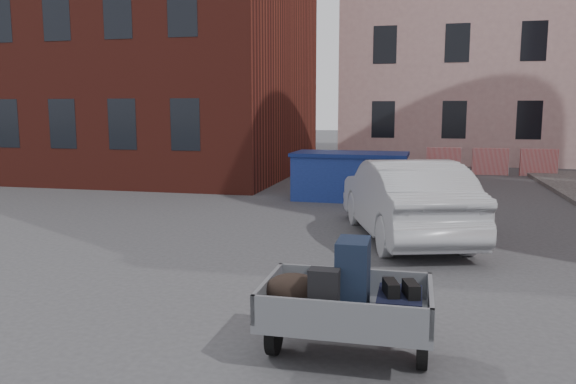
# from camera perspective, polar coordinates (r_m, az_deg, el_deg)

# --- Properties ---
(ground) EXTENTS (120.00, 120.00, 0.00)m
(ground) POSITION_cam_1_polar(r_m,az_deg,el_deg) (7.70, 0.67, -10.00)
(ground) COLOR #38383A
(ground) RESTS_ON ground
(building_pink) EXTENTS (16.00, 8.00, 14.00)m
(building_pink) POSITION_cam_1_polar(r_m,az_deg,el_deg) (29.82, 22.50, 16.57)
(building_pink) COLOR #B88F8D
(building_pink) RESTS_ON ground
(far_building) EXTENTS (6.00, 6.00, 8.00)m
(far_building) POSITION_cam_1_polar(r_m,az_deg,el_deg) (36.29, -23.74, 10.15)
(far_building) COLOR maroon
(far_building) RESTS_ON ground
(barriers) EXTENTS (4.70, 0.18, 1.00)m
(barriers) POSITION_cam_1_polar(r_m,az_deg,el_deg) (22.37, 19.86, 2.93)
(barriers) COLOR red
(barriers) RESTS_ON ground
(trailer) EXTENTS (1.60, 1.80, 1.20)m
(trailer) POSITION_cam_1_polar(r_m,az_deg,el_deg) (5.51, 5.86, -10.92)
(trailer) COLOR black
(trailer) RESTS_ON ground
(dumpster) EXTENTS (3.11, 1.66, 1.29)m
(dumpster) POSITION_cam_1_polar(r_m,az_deg,el_deg) (15.31, 6.32, 1.64)
(dumpster) COLOR navy
(dumpster) RESTS_ON ground
(silver_car) EXTENTS (2.88, 4.84, 1.51)m
(silver_car) POSITION_cam_1_polar(r_m,az_deg,el_deg) (10.87, 11.75, -0.67)
(silver_car) COLOR #A9ACB0
(silver_car) RESTS_ON ground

